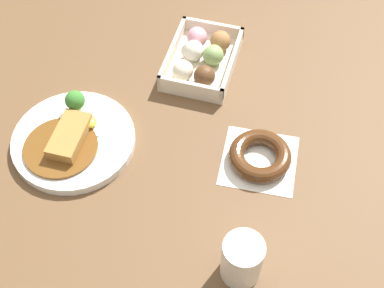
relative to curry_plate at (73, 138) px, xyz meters
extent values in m
plane|color=brown|center=(-0.10, 0.15, -0.02)|extent=(1.60, 1.60, 0.00)
cylinder|color=white|center=(0.00, 0.00, -0.01)|extent=(0.24, 0.24, 0.02)
cylinder|color=brown|center=(0.03, -0.01, 0.01)|extent=(0.14, 0.14, 0.01)
cube|color=#A87538|center=(0.01, 0.00, 0.02)|extent=(0.11, 0.06, 0.02)
cylinder|color=white|center=(-0.04, 0.02, 0.01)|extent=(0.06, 0.06, 0.00)
ellipsoid|color=yellow|center=(-0.04, 0.02, 0.02)|extent=(0.03, 0.03, 0.02)
cylinder|color=#8CB766|center=(-0.07, -0.02, 0.01)|extent=(0.01, 0.01, 0.02)
sphere|color=#387A2D|center=(-0.07, -0.02, 0.03)|extent=(0.04, 0.04, 0.04)
cube|color=orange|center=(-0.05, -0.01, 0.01)|extent=(0.02, 0.02, 0.01)
cube|color=orange|center=(-0.05, -0.02, 0.01)|extent=(0.01, 0.01, 0.01)
cube|color=beige|center=(-0.27, 0.19, -0.01)|extent=(0.20, 0.14, 0.01)
cube|color=beige|center=(-0.36, 0.19, 0.01)|extent=(0.01, 0.14, 0.03)
cube|color=beige|center=(-0.18, 0.19, 0.01)|extent=(0.01, 0.14, 0.03)
cube|color=beige|center=(-0.27, 0.12, 0.01)|extent=(0.20, 0.01, 0.03)
cube|color=beige|center=(-0.27, 0.25, 0.01)|extent=(0.20, 0.01, 0.03)
sphere|color=pink|center=(-0.32, 0.16, 0.02)|extent=(0.05, 0.05, 0.05)
sphere|color=silver|center=(-0.28, 0.17, 0.02)|extent=(0.05, 0.05, 0.05)
sphere|color=#EFE5C6|center=(-0.21, 0.16, 0.02)|extent=(0.05, 0.05, 0.05)
sphere|color=#9E6B3D|center=(-0.32, 0.21, 0.02)|extent=(0.05, 0.05, 0.05)
sphere|color=#84A860|center=(-0.27, 0.21, 0.02)|extent=(0.05, 0.05, 0.05)
sphere|color=brown|center=(-0.21, 0.21, 0.02)|extent=(0.05, 0.05, 0.05)
cube|color=white|center=(-0.06, 0.36, -0.01)|extent=(0.15, 0.15, 0.00)
torus|color=#4C2B14|center=(-0.06, 0.36, 0.00)|extent=(0.12, 0.12, 0.03)
cylinder|color=silver|center=(0.17, 0.37, 0.03)|extent=(0.07, 0.07, 0.09)
camera|label=1|loc=(0.53, 0.39, 0.83)|focal=50.16mm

